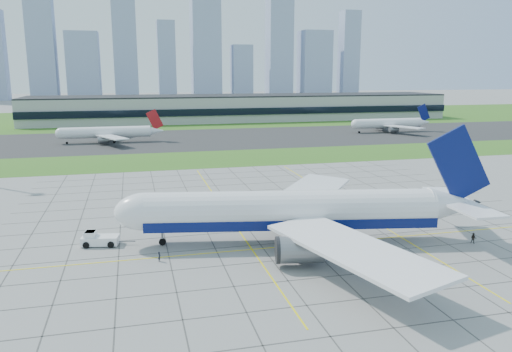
{
  "coord_description": "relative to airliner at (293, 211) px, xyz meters",
  "views": [
    {
      "loc": [
        -28.82,
        -80.38,
        29.54
      ],
      "look_at": [
        -2.57,
        24.93,
        7.0
      ],
      "focal_mm": 35.0,
      "sensor_mm": 36.0,
      "label": 1
    }
  ],
  "objects": [
    {
      "name": "grass_median",
      "position": [
        2.09,
        90.2,
        -5.67
      ],
      "size": [
        700.0,
        35.0,
        0.04
      ],
      "primitive_type": "cube",
      "color": "#35671D",
      "rests_on": "ground"
    },
    {
      "name": "apron_markings",
      "position": [
        2.52,
        11.29,
        -5.67
      ],
      "size": [
        120.0,
        130.0,
        0.03
      ],
      "color": "#474744",
      "rests_on": "ground"
    },
    {
      "name": "airliner",
      "position": [
        0.0,
        0.0,
        0.0
      ],
      "size": [
        65.61,
        65.9,
        20.81
      ],
      "rotation": [
        0.0,
        0.0,
        -0.18
      ],
      "color": "white",
      "rests_on": "ground"
    },
    {
      "name": "pushback_tug",
      "position": [
        -33.37,
        6.74,
        -4.56
      ],
      "size": [
        9.29,
        4.13,
        2.55
      ],
      "rotation": [
        0.0,
        0.0,
        -0.18
      ],
      "color": "white",
      "rests_on": "ground"
    },
    {
      "name": "terminal",
      "position": [
        42.09,
        230.07,
        2.2
      ],
      "size": [
        260.0,
        43.0,
        15.8
      ],
      "color": "#B7B7B2",
      "rests_on": "ground"
    },
    {
      "name": "crew_near",
      "position": [
        -23.52,
        -3.61,
        -4.88
      ],
      "size": [
        0.54,
        0.68,
        1.63
      ],
      "primitive_type": "imported",
      "rotation": [
        0.0,
        0.0,
        1.28
      ],
      "color": "black",
      "rests_on": "ground"
    },
    {
      "name": "crew_far",
      "position": [
        30.65,
        -8.32,
        -4.72
      ],
      "size": [
        1.19,
        1.17,
        1.94
      ],
      "primitive_type": "imported",
      "rotation": [
        0.0,
        0.0,
        -0.73
      ],
      "color": "black",
      "rests_on": "ground"
    },
    {
      "name": "asphalt_taxiway",
      "position": [
        2.09,
        145.2,
        -5.66
      ],
      "size": [
        700.0,
        75.0,
        0.04
      ],
      "primitive_type": "cube",
      "color": "#383838",
      "rests_on": "ground"
    },
    {
      "name": "distant_jet_2",
      "position": [
        99.56,
        147.88,
        -1.2
      ],
      "size": [
        41.15,
        42.66,
        14.08
      ],
      "color": "white",
      "rests_on": "ground"
    },
    {
      "name": "grass_far",
      "position": [
        2.09,
        255.2,
        -5.67
      ],
      "size": [
        700.0,
        145.0,
        0.04
      ],
      "primitive_type": "cube",
      "color": "#35671D",
      "rests_on": "ground"
    },
    {
      "name": "ground",
      "position": [
        2.09,
        0.2,
        -5.69
      ],
      "size": [
        1400.0,
        1400.0,
        0.0
      ],
      "primitive_type": "plane",
      "color": "gray",
      "rests_on": "ground"
    },
    {
      "name": "distant_jet_1",
      "position": [
        -36.84,
        141.91,
        -1.2
      ],
      "size": [
        42.55,
        42.66,
        14.08
      ],
      "color": "white",
      "rests_on": "ground"
    },
    {
      "name": "city_skyline",
      "position": [
        -6.62,
        520.2,
        53.4
      ],
      "size": [
        523.0,
        32.4,
        160.0
      ],
      "color": "#94A3C1",
      "rests_on": "ground"
    }
  ]
}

